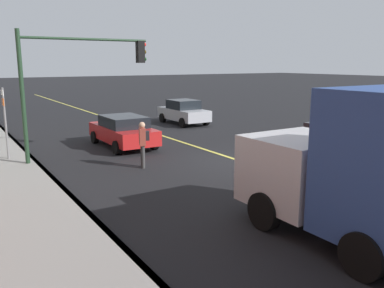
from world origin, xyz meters
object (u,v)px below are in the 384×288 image
Objects in this scene: pedestrian_with_backpack at (143,141)px; traffic_light_mast at (78,71)px; car_silver at (184,112)px; street_sign_post at (5,119)px; car_red at (123,131)px; car_white at (344,144)px.

pedestrian_with_backpack is 3.79m from traffic_light_mast.
car_silver is 0.76× the size of traffic_light_mast.
pedestrian_with_backpack is 5.52m from street_sign_post.
street_sign_post reaches higher than car_red.
car_white is at bearing -142.74° from car_red.
car_silver is 2.26× the size of pedestrian_with_backpack.
street_sign_post reaches higher than car_silver.
traffic_light_mast reaches higher than street_sign_post.
car_red is 0.86× the size of traffic_light_mast.
car_white is at bearing -118.97° from pedestrian_with_backpack.
car_red is 5.12m from street_sign_post.
car_silver is at bearing -53.75° from traffic_light_mast.
car_white reaches higher than car_red.
traffic_light_mast is 1.74× the size of street_sign_post.
street_sign_post is (-4.98, 11.02, 0.95)m from car_silver.
car_silver is 12.13m from street_sign_post.
street_sign_post reaches higher than pedestrian_with_backpack.
car_silver is 12.24m from car_white.
pedestrian_with_backpack is at bearing 141.21° from car_silver.
car_red is 4.02m from traffic_light_mast.
car_white is 13.08m from street_sign_post.
street_sign_post is (7.26, 10.84, 0.91)m from car_white.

